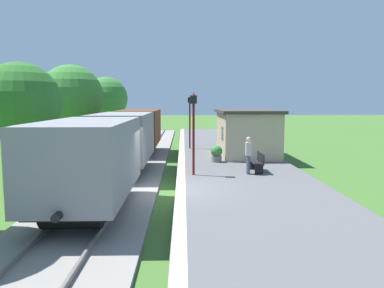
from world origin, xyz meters
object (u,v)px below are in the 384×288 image
at_px(person_waiting, 248,154).
at_px(tree_trackside_mid, 20,103).
at_px(freight_train, 123,140).
at_px(bench_down_platform, 231,140).
at_px(lamp_post_far, 190,112).
at_px(tree_trackside_far, 71,96).
at_px(bench_near_hut, 258,162).
at_px(potted_planter, 217,153).
at_px(tree_field_left, 106,98).
at_px(station_hut, 246,132).
at_px(lamp_post_near, 194,118).

height_order(person_waiting, tree_trackside_mid, tree_trackside_mid).
xyz_separation_m(freight_train, bench_down_platform, (6.42, 8.99, -0.96)).
relative_size(lamp_post_far, tree_trackside_mid, 0.69).
distance_m(bench_down_platform, tree_trackside_far, 11.68).
height_order(person_waiting, lamp_post_far, lamp_post_far).
bearing_deg(person_waiting, bench_near_hut, -134.54).
bearing_deg(potted_planter, tree_trackside_mid, -162.23).
xyz_separation_m(freight_train, bench_near_hut, (6.42, -0.73, -0.96)).
bearing_deg(tree_field_left, lamp_post_far, -42.25).
bearing_deg(lamp_post_far, station_hut, -43.02).
bearing_deg(lamp_post_far, lamp_post_near, -90.00).
height_order(bench_down_platform, tree_trackside_far, tree_trackside_far).
bearing_deg(station_hut, potted_planter, -128.24).
distance_m(potted_planter, tree_trackside_far, 11.57).
bearing_deg(station_hut, lamp_post_near, -118.96).
relative_size(potted_planter, tree_trackside_far, 0.15).
bearing_deg(potted_planter, bench_down_platform, 76.03).
height_order(bench_down_platform, potted_planter, potted_planter).
distance_m(person_waiting, lamp_post_near, 2.98).
distance_m(bench_down_platform, tree_trackside_mid, 14.90).
height_order(person_waiting, lamp_post_near, lamp_post_near).
bearing_deg(person_waiting, lamp_post_far, -72.31).
bearing_deg(lamp_post_near, potted_planter, 69.16).
relative_size(tree_trackside_mid, tree_field_left, 0.94).
distance_m(freight_train, tree_field_left, 15.08).
bearing_deg(lamp_post_far, freight_train, -112.74).
distance_m(freight_train, lamp_post_far, 8.77).
height_order(person_waiting, potted_planter, person_waiting).
bearing_deg(tree_field_left, bench_near_hut, -56.26).
height_order(freight_train, lamp_post_near, lamp_post_near).
xyz_separation_m(bench_down_platform, tree_field_left, (-10.15, 5.47, 3.07)).
distance_m(freight_train, lamp_post_near, 3.81).
bearing_deg(lamp_post_near, bench_down_platform, 73.61).
relative_size(freight_train, station_hut, 3.34).
xyz_separation_m(lamp_post_near, tree_trackside_mid, (-7.85, 0.62, 0.69)).
height_order(bench_down_platform, lamp_post_near, lamp_post_near).
relative_size(freight_train, bench_near_hut, 12.93).
height_order(station_hut, bench_near_hut, station_hut).
height_order(bench_near_hut, lamp_post_near, lamp_post_near).
height_order(station_hut, lamp_post_near, lamp_post_near).
bearing_deg(tree_trackside_mid, lamp_post_near, -4.53).
distance_m(bench_near_hut, potted_planter, 3.37).
distance_m(lamp_post_near, tree_field_left, 17.40).
height_order(tree_trackside_far, tree_field_left, tree_trackside_far).
bearing_deg(freight_train, lamp_post_near, -22.56).
height_order(person_waiting, tree_trackside_far, tree_trackside_far).
distance_m(person_waiting, lamp_post_far, 9.73).
distance_m(tree_trackside_far, tree_field_left, 6.57).
bearing_deg(tree_field_left, potted_planter, -55.47).
bearing_deg(bench_near_hut, freight_train, 173.52).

